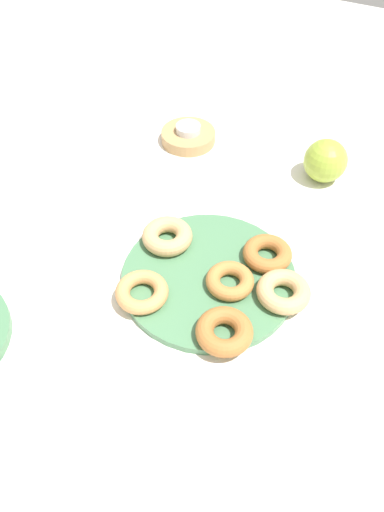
# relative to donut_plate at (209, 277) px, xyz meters

# --- Properties ---
(ground_plane) EXTENTS (2.40, 2.40, 0.00)m
(ground_plane) POSITION_rel_donut_plate_xyz_m (0.00, 0.00, -0.01)
(ground_plane) COLOR white
(donut_plate) EXTENTS (0.28, 0.28, 0.01)m
(donut_plate) POSITION_rel_donut_plate_xyz_m (0.00, 0.00, 0.00)
(donut_plate) COLOR #4C7F56
(donut_plate) RESTS_ON ground_plane
(donut_0) EXTENTS (0.11, 0.11, 0.02)m
(donut_0) POSITION_rel_donut_plate_xyz_m (0.07, -0.07, 0.02)
(donut_0) COLOR #AD6B33
(donut_0) RESTS_ON donut_plate
(donut_1) EXTENTS (0.09, 0.09, 0.02)m
(donut_1) POSITION_rel_donut_plate_xyz_m (-0.09, 0.07, 0.02)
(donut_1) COLOR tan
(donut_1) RESTS_ON donut_plate
(donut_2) EXTENTS (0.12, 0.12, 0.03)m
(donut_2) POSITION_rel_donut_plate_xyz_m (0.01, -0.12, 0.02)
(donut_2) COLOR tan
(donut_2) RESTS_ON donut_plate
(donut_3) EXTENTS (0.12, 0.12, 0.03)m
(donut_3) POSITION_rel_donut_plate_xyz_m (0.03, 0.09, 0.02)
(donut_3) COLOR tan
(donut_3) RESTS_ON donut_plate
(donut_4) EXTENTS (0.10, 0.10, 0.02)m
(donut_4) POSITION_rel_donut_plate_xyz_m (-0.01, -0.04, 0.02)
(donut_4) COLOR #BC7A3D
(donut_4) RESTS_ON donut_plate
(donut_5) EXTENTS (0.09, 0.09, 0.03)m
(donut_5) POSITION_rel_donut_plate_xyz_m (-0.10, -0.07, 0.02)
(donut_5) COLOR #AD6B33
(donut_5) RESTS_ON donut_plate
(candle_holder) EXTENTS (0.11, 0.11, 0.02)m
(candle_holder) POSITION_rel_donut_plate_xyz_m (0.32, 0.20, 0.01)
(candle_holder) COLOR tan
(candle_holder) RESTS_ON ground_plane
(tealight) EXTENTS (0.05, 0.05, 0.01)m
(tealight) POSITION_rel_donut_plate_xyz_m (0.32, 0.20, 0.03)
(tealight) COLOR silver
(tealight) RESTS_ON candle_holder
(apple) EXTENTS (0.08, 0.08, 0.08)m
(apple) POSITION_rel_donut_plate_xyz_m (0.33, -0.09, 0.04)
(apple) COLOR #93AD38
(apple) RESTS_ON ground_plane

